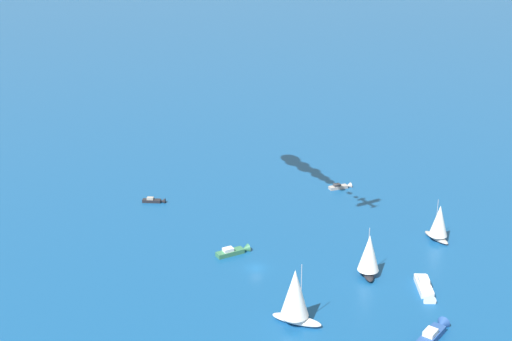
# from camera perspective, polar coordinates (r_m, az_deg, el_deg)

# --- Properties ---
(ground_plane) EXTENTS (2000.00, 2000.00, 0.00)m
(ground_plane) POSITION_cam_1_polar(r_m,az_deg,el_deg) (160.23, 0.00, -8.13)
(ground_plane) COLOR navy
(motorboat_near_centre) EXTENTS (10.31, 6.15, 2.92)m
(motorboat_near_centre) POSITION_cam_1_polar(r_m,az_deg,el_deg) (140.66, 14.63, -12.90)
(motorboat_near_centre) COLOR #23478C
(motorboat_near_centre) RESTS_ON ground_plane
(motorboat_far_port) EXTENTS (7.59, 7.57, 2.47)m
(motorboat_far_port) POSITION_cam_1_polar(r_m,az_deg,el_deg) (166.49, -1.81, -6.73)
(motorboat_far_port) COLOR #33704C
(motorboat_far_port) RESTS_ON ground_plane
(sailboat_far_stbd) EXTENTS (7.69, 7.30, 10.69)m
(sailboat_far_stbd) POSITION_cam_1_polar(r_m,az_deg,el_deg) (177.23, 14.99, -4.20)
(sailboat_far_stbd) COLOR #9E9993
(sailboat_far_stbd) RESTS_ON ground_plane
(sailboat_inshore) EXTENTS (6.41, 10.66, 13.37)m
(sailboat_inshore) POSITION_cam_1_polar(r_m,az_deg,el_deg) (137.65, 3.27, -10.38)
(sailboat_inshore) COLOR white
(sailboat_inshore) RESTS_ON ground_plane
(sailboat_offshore) EXTENTS (9.16, 5.99, 11.38)m
(sailboat_offshore) POSITION_cam_1_polar(r_m,az_deg,el_deg) (156.84, 9.38, -6.95)
(sailboat_offshore) COLOR black
(sailboat_offshore) RESTS_ON ground_plane
(motorboat_trailing) EXTENTS (11.04, 5.28, 3.10)m
(motorboat_trailing) POSITION_cam_1_polar(r_m,az_deg,el_deg) (154.74, 13.91, -9.54)
(motorboat_trailing) COLOR white
(motorboat_trailing) RESTS_ON ground_plane
(motorboat_ahead) EXTENTS (2.93, 6.72, 1.89)m
(motorboat_ahead) POSITION_cam_1_polar(r_m,az_deg,el_deg) (197.58, -8.42, -2.50)
(motorboat_ahead) COLOR black
(motorboat_ahead) RESTS_ON ground_plane
(motorboat_mid_cluster) EXTENTS (5.69, 6.77, 2.06)m
(motorboat_mid_cluster) POSITION_cam_1_polar(r_m,az_deg,el_deg) (207.07, 7.10, -1.33)
(motorboat_mid_cluster) COLOR #9E9993
(motorboat_mid_cluster) RESTS_ON ground_plane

